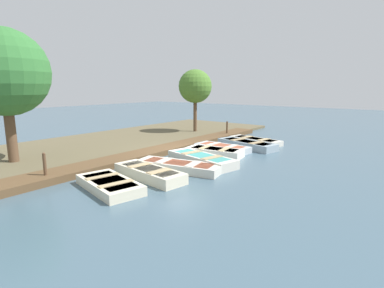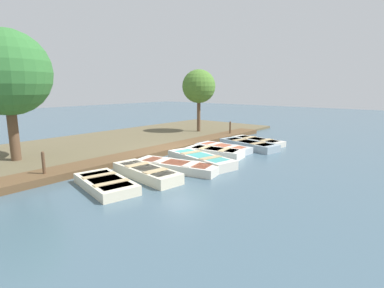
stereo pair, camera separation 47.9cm
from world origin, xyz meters
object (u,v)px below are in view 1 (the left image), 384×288
at_px(rowboat_5, 222,148).
at_px(mooring_post_near, 45,167).
at_px(rowboat_6, 247,144).
at_px(rowboat_0, 109,184).
at_px(rowboat_3, 201,159).
at_px(rowboat_1, 149,173).
at_px(park_tree_far_left, 4,73).
at_px(rowboat_7, 255,141).
at_px(rowboat_4, 214,152).
at_px(mooring_post_far, 227,129).
at_px(park_tree_left, 195,87).
at_px(rowboat_2, 178,166).

distance_m(rowboat_5, mooring_post_near, 8.58).
xyz_separation_m(rowboat_6, mooring_post_near, (-2.74, -9.86, 0.35)).
relative_size(rowboat_0, rowboat_3, 0.80).
height_order(rowboat_1, park_tree_far_left, park_tree_far_left).
relative_size(rowboat_6, rowboat_7, 1.07).
relative_size(rowboat_4, mooring_post_far, 2.64).
bearing_deg(park_tree_left, rowboat_7, -9.72).
bearing_deg(rowboat_5, park_tree_far_left, -123.11).
distance_m(rowboat_1, park_tree_far_left, 7.36).
xyz_separation_m(rowboat_1, rowboat_3, (0.25, 2.94, -0.00)).
bearing_deg(rowboat_2, rowboat_6, 77.58).
distance_m(park_tree_far_left, park_tree_left, 11.96).
distance_m(rowboat_7, park_tree_left, 6.14).
distance_m(rowboat_1, rowboat_4, 4.47).
bearing_deg(rowboat_1, mooring_post_near, -127.79).
xyz_separation_m(rowboat_5, mooring_post_near, (-2.12, -8.31, 0.38)).
height_order(rowboat_1, park_tree_left, park_tree_left).
height_order(mooring_post_far, park_tree_far_left, park_tree_far_left).
height_order(rowboat_5, park_tree_far_left, park_tree_far_left).
bearing_deg(rowboat_5, rowboat_7, 84.37).
distance_m(rowboat_1, rowboat_2, 1.48).
relative_size(rowboat_0, rowboat_6, 0.80).
height_order(rowboat_3, park_tree_far_left, park_tree_far_left).
distance_m(rowboat_5, park_tree_left, 6.97).
xyz_separation_m(rowboat_0, rowboat_6, (0.34, 8.96, 0.03)).
xyz_separation_m(rowboat_7, mooring_post_far, (-2.51, 0.91, 0.39)).
relative_size(rowboat_4, park_tree_left, 0.63).
bearing_deg(rowboat_1, rowboat_7, 97.10).
height_order(rowboat_2, park_tree_far_left, park_tree_far_left).
bearing_deg(mooring_post_near, rowboat_0, 20.68).
xyz_separation_m(rowboat_1, rowboat_7, (-0.03, 8.80, -0.04)).
relative_size(rowboat_1, rowboat_3, 0.88).
bearing_deg(rowboat_1, rowboat_3, 92.04).
relative_size(rowboat_2, rowboat_5, 1.25).
height_order(rowboat_7, park_tree_left, park_tree_left).
xyz_separation_m(rowboat_1, park_tree_left, (-5.21, 9.68, 3.14)).
bearing_deg(rowboat_1, park_tree_far_left, -152.49).
xyz_separation_m(rowboat_4, park_tree_far_left, (-5.89, -6.71, 3.68)).
distance_m(rowboat_6, rowboat_7, 1.52).
distance_m(rowboat_3, mooring_post_near, 6.19).
bearing_deg(rowboat_1, rowboat_5, 101.12).
bearing_deg(mooring_post_far, rowboat_7, -19.88).
distance_m(rowboat_6, park_tree_far_left, 11.93).
bearing_deg(rowboat_2, rowboat_1, -108.54).
distance_m(rowboat_0, rowboat_4, 6.14).
distance_m(rowboat_2, rowboat_5, 4.30).
relative_size(rowboat_7, park_tree_left, 0.74).
distance_m(rowboat_2, rowboat_6, 5.82).
distance_m(rowboat_0, mooring_post_near, 2.59).
xyz_separation_m(rowboat_4, park_tree_left, (-5.13, 5.21, 3.14)).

